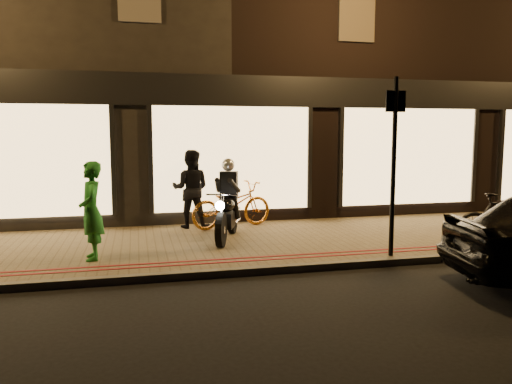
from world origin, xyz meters
TOP-DOWN VIEW (x-y plane):
  - ground at (0.00, 0.00)m, footprint 90.00×90.00m
  - sidewalk at (0.00, 2.00)m, footprint 50.00×4.00m
  - kerb_stone at (0.00, 0.05)m, footprint 50.00×0.14m
  - red_kerb_lines at (0.00, 0.55)m, footprint 50.00×0.26m
  - building_row at (-0.00, 8.99)m, footprint 48.00×10.11m
  - motorcycle at (-0.45, 2.19)m, footprint 0.87×1.86m
  - sign_post at (2.03, 0.25)m, footprint 0.35×0.08m
  - bicycle_gold at (-0.14, 3.37)m, footprint 2.04×1.23m
  - bicycle_dark at (4.33, 0.31)m, footprint 1.70×1.10m
  - person_green at (-2.90, 1.16)m, footprint 0.46×0.64m
  - person_dark at (-1.01, 3.58)m, footprint 0.97×0.83m

SIDE VIEW (x-z plane):
  - ground at x=0.00m, z-range 0.00..0.00m
  - sidewalk at x=0.00m, z-range 0.00..0.12m
  - kerb_stone at x=0.00m, z-range 0.00..0.12m
  - red_kerb_lines at x=0.00m, z-range 0.12..0.13m
  - bicycle_dark at x=4.33m, z-range 0.12..1.12m
  - bicycle_gold at x=-0.14m, z-range 0.12..1.13m
  - motorcycle at x=-0.45m, z-range -0.06..1.53m
  - person_green at x=-2.90m, z-range 0.12..1.75m
  - person_dark at x=-1.01m, z-range 0.12..1.84m
  - sign_post at x=2.03m, z-range 0.30..3.30m
  - building_row at x=0.00m, z-range 0.00..8.50m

